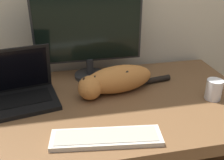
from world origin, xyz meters
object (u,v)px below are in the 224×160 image
object	(u,v)px
coffee_mug	(214,90)
laptop	(20,92)
monitor	(88,27)
cat	(115,80)
external_keyboard	(106,138)

from	to	relation	value
coffee_mug	laptop	bearing A→B (deg)	169.82
monitor	cat	world-z (taller)	monitor
laptop	external_keyboard	world-z (taller)	laptop
external_keyboard	monitor	bearing A→B (deg)	96.14
external_keyboard	coffee_mug	bearing A→B (deg)	27.02
monitor	coffee_mug	distance (m)	0.71
laptop	external_keyboard	size ratio (longest dim) A/B	0.85
coffee_mug	external_keyboard	bearing A→B (deg)	-160.40
external_keyboard	cat	size ratio (longest dim) A/B	0.84
laptop	coffee_mug	world-z (taller)	laptop
laptop	coffee_mug	size ratio (longest dim) A/B	3.69
laptop	external_keyboard	distance (m)	0.51
cat	coffee_mug	distance (m)	0.48
monitor	cat	bearing A→B (deg)	-64.86
monitor	external_keyboard	size ratio (longest dim) A/B	1.33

